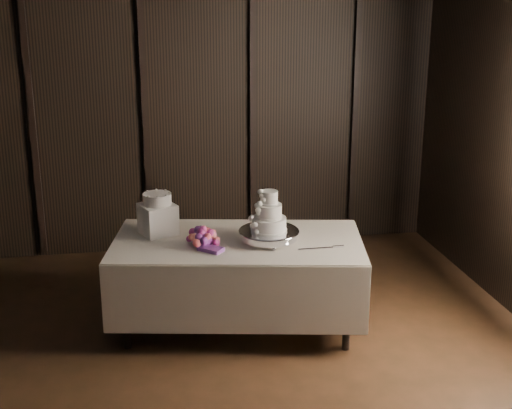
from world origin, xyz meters
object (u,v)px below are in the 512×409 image
Objects in this scene: small_cake at (157,199)px; box_pedestal at (158,219)px; display_table at (238,280)px; wedding_cake at (266,216)px; bouquet at (202,238)px; cake_stand at (269,236)px.

box_pedestal is at bearing -93.58° from small_cake.
display_table is 9.31× the size of small_cake.
wedding_cake reaches higher than box_pedestal.
small_cake is (-0.33, 0.35, 0.23)m from bouquet.
small_cake reaches higher than display_table.
cake_stand is at bearing -5.72° from display_table.
small_cake is at bearing 86.42° from box_pedestal.
box_pedestal is (-0.83, 0.35, -0.09)m from wedding_cake.
display_table is 0.51m from bouquet.
cake_stand is 1.86× the size of box_pedestal.
display_table is at bearing 163.40° from cake_stand.
cake_stand is at bearing -21.61° from box_pedestal.
wedding_cake is at bearing -10.65° from display_table.
small_cake is (-0.61, 0.27, 0.64)m from display_table.
box_pedestal reaches higher than cake_stand.
cake_stand is at bearing -21.61° from small_cake.
bouquet is (-0.53, -0.01, 0.02)m from cake_stand.
wedding_cake is 1.42× the size of small_cake.
wedding_cake is (0.22, -0.09, 0.56)m from display_table.
wedding_cake is (-0.02, -0.01, 0.17)m from cake_stand.
wedding_cake is 0.91m from box_pedestal.
cake_stand is 1.20× the size of bouquet.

